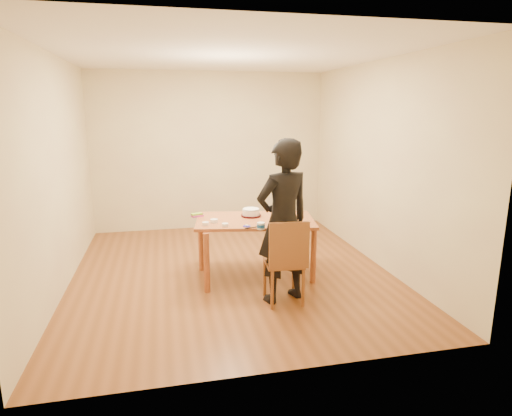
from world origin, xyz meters
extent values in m
cube|color=brown|center=(0.00, 0.00, 0.00)|extent=(4.00, 4.50, 0.00)
cube|color=silver|center=(0.00, 0.00, 2.70)|extent=(4.00, 4.50, 0.00)
cube|color=tan|center=(0.00, 2.25, 1.35)|extent=(4.00, 0.00, 2.70)
cube|color=tan|center=(-2.00, 0.00, 1.35)|extent=(0.00, 4.50, 2.70)
cube|color=tan|center=(2.00, 0.00, 1.35)|extent=(0.00, 4.50, 2.70)
cube|color=brown|center=(0.27, -0.21, 0.73)|extent=(1.56, 1.08, 0.04)
cube|color=brown|center=(0.42, -0.99, 0.45)|extent=(0.43, 0.43, 0.04)
cylinder|color=red|center=(0.25, -0.06, 0.76)|extent=(0.26, 0.26, 0.02)
cylinder|color=white|center=(0.25, -0.06, 0.80)|extent=(0.21, 0.21, 0.07)
ellipsoid|color=white|center=(0.25, -0.06, 0.85)|extent=(0.21, 0.21, 0.03)
cylinder|color=white|center=(0.24, -0.67, 0.79)|extent=(0.09, 0.09, 0.08)
cylinder|color=#1F1799|center=(0.10, -0.52, 0.75)|extent=(0.09, 0.09, 0.01)
ellipsoid|color=white|center=(0.10, -0.52, 0.76)|extent=(0.04, 0.04, 0.02)
cylinder|color=white|center=(-0.14, -0.47, 0.77)|extent=(0.08, 0.08, 0.04)
cylinder|color=white|center=(-0.25, -0.27, 0.77)|extent=(0.09, 0.09, 0.04)
cylinder|color=white|center=(-0.36, -0.36, 0.77)|extent=(0.08, 0.08, 0.04)
cube|color=#F2398D|center=(-0.42, 0.06, 0.76)|extent=(0.16, 0.13, 0.02)
cube|color=green|center=(-0.42, 0.07, 0.78)|extent=(0.16, 0.11, 0.02)
cube|color=black|center=(0.14, -0.60, 0.75)|extent=(0.16, 0.06, 0.01)
imported|color=black|center=(0.42, -0.94, 0.89)|extent=(0.76, 0.62, 1.79)
camera|label=1|loc=(-0.81, -5.21, 2.07)|focal=30.00mm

